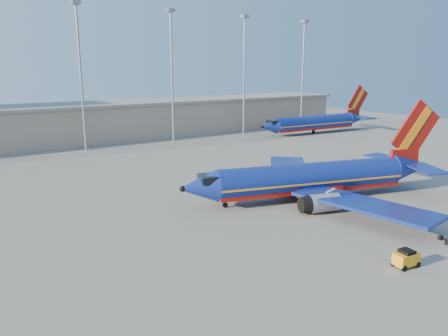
{
  "coord_description": "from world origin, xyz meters",
  "views": [
    {
      "loc": [
        -31.68,
        -41.04,
        16.31
      ],
      "look_at": [
        -1.07,
        2.9,
        4.0
      ],
      "focal_mm": 35.0,
      "sensor_mm": 36.0,
      "label": 1
    }
  ],
  "objects": [
    {
      "name": "ground",
      "position": [
        0.0,
        0.0,
        0.0
      ],
      "size": [
        220.0,
        220.0,
        0.0
      ],
      "primitive_type": "plane",
      "color": "slate",
      "rests_on": "ground"
    },
    {
      "name": "terminal_building",
      "position": [
        10.0,
        58.0,
        4.32
      ],
      "size": [
        122.0,
        16.0,
        8.5
      ],
      "color": "gray",
      "rests_on": "ground"
    },
    {
      "name": "light_mast_row",
      "position": [
        5.0,
        46.0,
        17.55
      ],
      "size": [
        101.6,
        1.6,
        28.65
      ],
      "color": "gray",
      "rests_on": "ground"
    },
    {
      "name": "aircraft_main",
      "position": [
        8.59,
        -3.73,
        2.62
      ],
      "size": [
        35.24,
        33.39,
        12.25
      ],
      "rotation": [
        0.0,
        0.0,
        -0.29
      ],
      "color": "navy",
      "rests_on": "ground"
    },
    {
      "name": "aircraft_second",
      "position": [
        51.3,
        36.66,
        2.74
      ],
      "size": [
        35.23,
        13.69,
        11.93
      ],
      "rotation": [
        0.0,
        0.0,
        -0.08
      ],
      "color": "navy",
      "rests_on": "ground"
    },
    {
      "name": "baggage_tug",
      "position": [
        0.18,
        -21.99,
        0.8
      ],
      "size": [
        2.29,
        1.57,
        1.53
      ],
      "rotation": [
        0.0,
        0.0,
        -0.14
      ],
      "color": "orange",
      "rests_on": "ground"
    }
  ]
}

